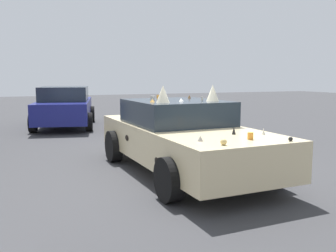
% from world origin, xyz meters
% --- Properties ---
extents(ground_plane, '(60.00, 60.00, 0.00)m').
position_xyz_m(ground_plane, '(0.00, 0.00, 0.00)').
color(ground_plane, '#38383A').
extents(art_car_decorated, '(4.63, 2.16, 1.65)m').
position_xyz_m(art_car_decorated, '(0.06, 0.00, 0.69)').
color(art_car_decorated, beige).
rests_on(art_car_decorated, ground).
extents(parked_sedan_near_right, '(4.54, 2.68, 1.44)m').
position_xyz_m(parked_sedan_near_right, '(7.51, 1.15, 0.72)').
color(parked_sedan_near_right, navy).
rests_on(parked_sedan_near_right, ground).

